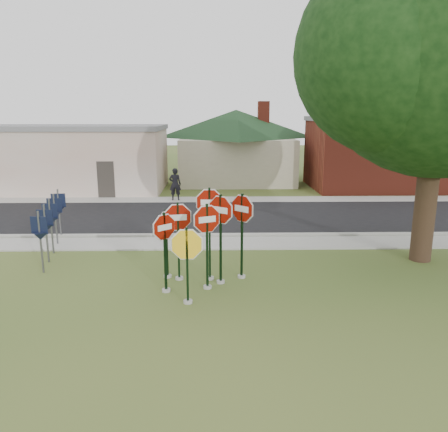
{
  "coord_description": "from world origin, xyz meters",
  "views": [
    {
      "loc": [
        0.46,
        -10.67,
        4.91
      ],
      "look_at": [
        0.71,
        2.0,
        1.93
      ],
      "focal_mm": 35.0,
      "sensor_mm": 36.0,
      "label": 1
    }
  ],
  "objects_px": {
    "stop_sign_yellow": "(187,256)",
    "oak_tree": "(443,46)",
    "pedestrian": "(175,184)",
    "stop_sign_center": "(207,234)",
    "stop_sign_left": "(165,242)"
  },
  "relations": [
    {
      "from": "oak_tree",
      "to": "pedestrian",
      "type": "distance_m",
      "value": 15.33
    },
    {
      "from": "oak_tree",
      "to": "pedestrian",
      "type": "height_order",
      "value": "oak_tree"
    },
    {
      "from": "stop_sign_center",
      "to": "stop_sign_left",
      "type": "height_order",
      "value": "stop_sign_center"
    },
    {
      "from": "stop_sign_center",
      "to": "stop_sign_yellow",
      "type": "xyz_separation_m",
      "value": [
        -0.5,
        -1.0,
        -0.31
      ]
    },
    {
      "from": "stop_sign_left",
      "to": "oak_tree",
      "type": "distance_m",
      "value": 10.4
    },
    {
      "from": "stop_sign_center",
      "to": "stop_sign_yellow",
      "type": "distance_m",
      "value": 1.16
    },
    {
      "from": "stop_sign_left",
      "to": "stop_sign_center",
      "type": "bearing_deg",
      "value": 10.51
    },
    {
      "from": "stop_sign_center",
      "to": "pedestrian",
      "type": "bearing_deg",
      "value": 99.06
    },
    {
      "from": "stop_sign_yellow",
      "to": "oak_tree",
      "type": "relative_size",
      "value": 0.19
    },
    {
      "from": "oak_tree",
      "to": "pedestrian",
      "type": "relative_size",
      "value": 6.35
    },
    {
      "from": "stop_sign_left",
      "to": "oak_tree",
      "type": "relative_size",
      "value": 0.2
    },
    {
      "from": "stop_sign_left",
      "to": "oak_tree",
      "type": "xyz_separation_m",
      "value": [
        8.45,
        2.6,
        5.49
      ]
    },
    {
      "from": "stop_sign_center",
      "to": "oak_tree",
      "type": "height_order",
      "value": "oak_tree"
    },
    {
      "from": "stop_sign_yellow",
      "to": "oak_tree",
      "type": "height_order",
      "value": "oak_tree"
    },
    {
      "from": "stop_sign_center",
      "to": "oak_tree",
      "type": "distance_m",
      "value": 9.33
    }
  ]
}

